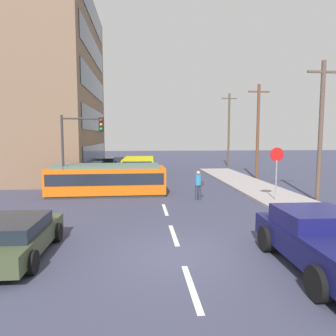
# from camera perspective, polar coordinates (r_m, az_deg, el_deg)

# --- Properties ---
(ground_plane) EXTENTS (120.00, 120.00, 0.00)m
(ground_plane) POSITION_cam_1_polar(r_m,az_deg,el_deg) (19.43, -1.50, -4.92)
(ground_plane) COLOR #3A3C52
(sidewalk_curb_right) EXTENTS (3.20, 36.00, 0.14)m
(sidewalk_curb_right) POSITION_cam_1_polar(r_m,az_deg,el_deg) (17.41, 22.51, -6.39)
(sidewalk_curb_right) COLOR #A09797
(sidewalk_curb_right) RESTS_ON ground
(lane_stripe_0) EXTENTS (0.16, 2.40, 0.01)m
(lane_stripe_0) POSITION_cam_1_polar(r_m,az_deg,el_deg) (8.01, 4.34, -20.99)
(lane_stripe_0) COLOR silver
(lane_stripe_0) RESTS_ON ground
(lane_stripe_1) EXTENTS (0.16, 2.40, 0.01)m
(lane_stripe_1) POSITION_cam_1_polar(r_m,az_deg,el_deg) (11.69, 1.05, -12.19)
(lane_stripe_1) COLOR silver
(lane_stripe_1) RESTS_ON ground
(lane_stripe_2) EXTENTS (0.16, 2.40, 0.01)m
(lane_stripe_2) POSITION_cam_1_polar(r_m,az_deg,el_deg) (15.53, -0.55, -7.64)
(lane_stripe_2) COLOR silver
(lane_stripe_2) RESTS_ON ground
(lane_stripe_3) EXTENTS (0.16, 2.40, 0.01)m
(lane_stripe_3) POSITION_cam_1_polar(r_m,az_deg,el_deg) (25.64, -2.39, -2.29)
(lane_stripe_3) COLOR silver
(lane_stripe_3) RESTS_ON ground
(lane_stripe_4) EXTENTS (0.16, 2.40, 0.01)m
(lane_stripe_4) POSITION_cam_1_polar(r_m,az_deg,el_deg) (31.59, -2.91, -0.76)
(lane_stripe_4) COLOR silver
(lane_stripe_4) RESTS_ON ground
(corner_building) EXTENTS (15.48, 15.44, 16.00)m
(corner_building) POSITION_cam_1_polar(r_m,az_deg,el_deg) (32.05, -27.59, 13.02)
(corner_building) COLOR #7D5F49
(corner_building) RESTS_ON ground
(streetcar_tram) EXTENTS (7.18, 2.66, 1.90)m
(streetcar_tram) POSITION_cam_1_polar(r_m,az_deg,el_deg) (19.65, -11.12, -2.01)
(streetcar_tram) COLOR #DD5D0E
(streetcar_tram) RESTS_ON ground
(city_bus) EXTENTS (2.71, 5.69, 1.79)m
(city_bus) POSITION_cam_1_polar(r_m,az_deg,el_deg) (26.67, -5.41, 0.21)
(city_bus) COLOR #CDC40C
(city_bus) RESTS_ON ground
(pedestrian_crossing) EXTENTS (0.51, 0.36, 1.67)m
(pedestrian_crossing) POSITION_cam_1_polar(r_m,az_deg,el_deg) (17.81, 5.60, -2.85)
(pedestrian_crossing) COLOR #303346
(pedestrian_crossing) RESTS_ON ground
(pickup_truck_parked) EXTENTS (2.36, 5.04, 1.55)m
(pickup_truck_parked) POSITION_cam_1_polar(r_m,az_deg,el_deg) (9.56, 26.69, -11.97)
(pickup_truck_parked) COLOR #14154D
(pickup_truck_parked) RESTS_ON ground
(parked_sedan_near) EXTENTS (2.09, 4.28, 1.19)m
(parked_sedan_near) POSITION_cam_1_polar(r_m,az_deg,el_deg) (10.57, -26.55, -11.27)
(parked_sedan_near) COLOR #414B2E
(parked_sedan_near) RESTS_ON ground
(parked_sedan_mid) EXTENTS (2.04, 4.08, 1.19)m
(parked_sedan_mid) POSITION_cam_1_polar(r_m,az_deg,el_deg) (23.91, -15.56, -1.60)
(parked_sedan_mid) COLOR black
(parked_sedan_mid) RESTS_ON ground
(parked_sedan_far) EXTENTS (2.11, 4.16, 1.19)m
(parked_sedan_far) POSITION_cam_1_polar(r_m,az_deg,el_deg) (30.52, -13.50, 0.02)
(parked_sedan_far) COLOR #2F4E2D
(parked_sedan_far) RESTS_ON ground
(parked_sedan_furthest) EXTENTS (2.08, 4.18, 1.19)m
(parked_sedan_furthest) POSITION_cam_1_polar(r_m,az_deg,el_deg) (36.37, -11.19, 0.98)
(parked_sedan_furthest) COLOR black
(parked_sedan_furthest) RESTS_ON ground
(stop_sign) EXTENTS (0.76, 0.07, 2.88)m
(stop_sign) POSITION_cam_1_polar(r_m,az_deg,el_deg) (17.93, 19.34, 0.93)
(stop_sign) COLOR gray
(stop_sign) RESTS_ON sidewalk_curb_right
(traffic_light_mast) EXTENTS (2.44, 0.33, 4.84)m
(traffic_light_mast) POSITION_cam_1_polar(r_m,az_deg,el_deg) (18.64, -15.99, 4.86)
(traffic_light_mast) COLOR #333333
(traffic_light_mast) RESTS_ON ground
(utility_pole_near) EXTENTS (1.80, 0.24, 7.70)m
(utility_pole_near) POSITION_cam_1_polar(r_m,az_deg,el_deg) (19.14, 26.27, 6.45)
(utility_pole_near) COLOR brown
(utility_pole_near) RESTS_ON ground
(utility_pole_mid) EXTENTS (1.80, 0.24, 7.92)m
(utility_pole_mid) POSITION_cam_1_polar(r_m,az_deg,el_deg) (27.27, 16.19, 6.68)
(utility_pole_mid) COLOR brown
(utility_pole_mid) RESTS_ON ground
(utility_pole_far) EXTENTS (1.80, 0.24, 8.74)m
(utility_pole_far) POSITION_cam_1_polar(r_m,az_deg,el_deg) (38.32, 11.12, 7.10)
(utility_pole_far) COLOR brown
(utility_pole_far) RESTS_ON ground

